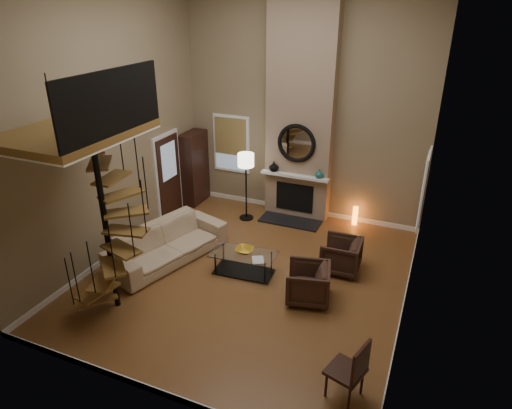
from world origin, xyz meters
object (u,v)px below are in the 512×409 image
at_px(accent_lamp, 355,216).
at_px(hutch, 194,168).
at_px(floor_lamp, 246,165).
at_px(side_chair, 352,369).
at_px(armchair_near, 344,256).
at_px(coffee_table, 243,261).
at_px(sofa, 167,243).
at_px(armchair_far, 312,284).

bearing_deg(accent_lamp, hutch, -176.49).
bearing_deg(floor_lamp, accent_lamp, 15.09).
relative_size(hutch, floor_lamp, 1.14).
bearing_deg(hutch, floor_lamp, -14.35).
bearing_deg(side_chair, armchair_near, 104.33).
bearing_deg(hutch, coffee_table, -45.65).
bearing_deg(hutch, sofa, -71.36).
relative_size(armchair_near, armchair_far, 0.98).
relative_size(hutch, armchair_far, 2.50).
bearing_deg(armchair_near, sofa, -76.52).
xyz_separation_m(armchair_near, side_chair, (0.81, -3.15, 0.17)).
bearing_deg(accent_lamp, armchair_near, -84.15).
xyz_separation_m(armchair_near, floor_lamp, (-2.81, 1.43, 1.06)).
xyz_separation_m(sofa, accent_lamp, (3.33, 3.12, -0.15)).
height_order(armchair_near, floor_lamp, floor_lamp).
bearing_deg(side_chair, floor_lamp, 128.24).
relative_size(floor_lamp, accent_lamp, 3.78).
relative_size(coffee_table, floor_lamp, 0.79).
bearing_deg(accent_lamp, floor_lamp, -164.91).
bearing_deg(coffee_table, sofa, -175.41).
distance_m(armchair_near, side_chair, 3.26).
distance_m(sofa, side_chair, 4.86).
bearing_deg(side_chair, coffee_table, 139.11).
bearing_deg(armchair_far, accent_lamp, 164.72).
distance_m(floor_lamp, side_chair, 5.90).
xyz_separation_m(hutch, accent_lamp, (4.29, 0.26, -0.70)).
relative_size(hutch, accent_lamp, 4.31).
bearing_deg(floor_lamp, side_chair, -51.76).
height_order(sofa, armchair_far, sofa).
distance_m(armchair_far, coffee_table, 1.56).
bearing_deg(sofa, coffee_table, -68.08).
distance_m(accent_lamp, side_chair, 5.39).
bearing_deg(sofa, armchair_far, -76.14).
distance_m(armchair_far, floor_lamp, 3.76).
distance_m(floor_lamp, accent_lamp, 2.92).
bearing_deg(armchair_near, hutch, -114.66).
height_order(sofa, coffee_table, sofa).
xyz_separation_m(armchair_far, accent_lamp, (0.11, 3.32, -0.10)).
bearing_deg(coffee_table, floor_lamp, 112.77).
relative_size(armchair_near, coffee_table, 0.57).
distance_m(sofa, coffee_table, 1.71).
relative_size(coffee_table, side_chair, 1.36).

